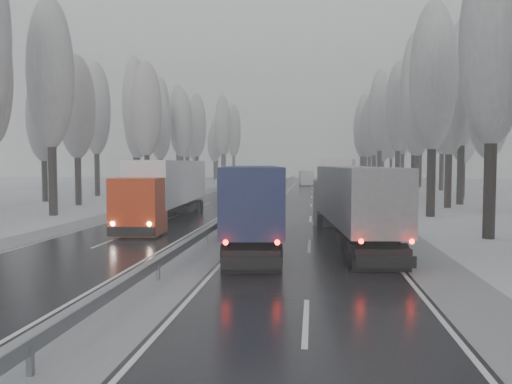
% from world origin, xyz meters
% --- Properties ---
extents(ground, '(260.00, 260.00, 0.00)m').
position_xyz_m(ground, '(0.00, 0.00, 0.00)').
color(ground, silver).
rests_on(ground, ground).
extents(carriageway_right, '(7.50, 200.00, 0.03)m').
position_xyz_m(carriageway_right, '(5.25, 30.00, 0.01)').
color(carriageway_right, black).
rests_on(carriageway_right, ground).
extents(carriageway_left, '(7.50, 200.00, 0.03)m').
position_xyz_m(carriageway_left, '(-5.25, 30.00, 0.01)').
color(carriageway_left, black).
rests_on(carriageway_left, ground).
extents(median_slush, '(3.00, 200.00, 0.04)m').
position_xyz_m(median_slush, '(0.00, 30.00, 0.02)').
color(median_slush, '#909397').
rests_on(median_slush, ground).
extents(shoulder_right, '(2.40, 200.00, 0.04)m').
position_xyz_m(shoulder_right, '(10.20, 30.00, 0.02)').
color(shoulder_right, '#909397').
rests_on(shoulder_right, ground).
extents(shoulder_left, '(2.40, 200.00, 0.04)m').
position_xyz_m(shoulder_left, '(-10.20, 30.00, 0.02)').
color(shoulder_left, '#909397').
rests_on(shoulder_left, ground).
extents(median_guardrail, '(0.12, 200.00, 0.76)m').
position_xyz_m(median_guardrail, '(0.00, 29.99, 0.60)').
color(median_guardrail, slate).
rests_on(median_guardrail, ground).
extents(tree_16, '(3.60, 3.60, 16.53)m').
position_xyz_m(tree_16, '(15.04, 15.67, 10.67)').
color(tree_16, black).
rests_on(tree_16, ground).
extents(tree_18, '(3.60, 3.60, 16.58)m').
position_xyz_m(tree_18, '(14.51, 27.03, 10.70)').
color(tree_18, black).
rests_on(tree_18, ground).
extents(tree_19, '(3.60, 3.60, 14.57)m').
position_xyz_m(tree_19, '(20.02, 31.03, 9.42)').
color(tree_19, black).
rests_on(tree_19, ground).
extents(tree_20, '(3.60, 3.60, 15.71)m').
position_xyz_m(tree_20, '(17.90, 35.17, 10.14)').
color(tree_20, black).
rests_on(tree_20, ground).
extents(tree_21, '(3.60, 3.60, 18.62)m').
position_xyz_m(tree_21, '(20.12, 39.17, 12.00)').
color(tree_21, black).
rests_on(tree_21, ground).
extents(tree_22, '(3.60, 3.60, 15.86)m').
position_xyz_m(tree_22, '(17.02, 45.60, 10.24)').
color(tree_22, black).
rests_on(tree_22, ground).
extents(tree_23, '(3.60, 3.60, 13.55)m').
position_xyz_m(tree_23, '(23.31, 49.60, 8.77)').
color(tree_23, black).
rests_on(tree_23, ground).
extents(tree_24, '(3.60, 3.60, 20.49)m').
position_xyz_m(tree_24, '(17.90, 51.02, 13.19)').
color(tree_24, black).
rests_on(tree_24, ground).
extents(tree_25, '(3.60, 3.60, 19.44)m').
position_xyz_m(tree_25, '(24.81, 55.02, 12.52)').
color(tree_25, black).
rests_on(tree_25, ground).
extents(tree_26, '(3.60, 3.60, 18.78)m').
position_xyz_m(tree_26, '(17.56, 61.27, 12.10)').
color(tree_26, black).
rests_on(tree_26, ground).
extents(tree_27, '(3.60, 3.60, 17.62)m').
position_xyz_m(tree_27, '(24.72, 65.27, 11.36)').
color(tree_27, black).
rests_on(tree_27, ground).
extents(tree_28, '(3.60, 3.60, 19.62)m').
position_xyz_m(tree_28, '(16.34, 71.95, 12.64)').
color(tree_28, black).
rests_on(tree_28, ground).
extents(tree_29, '(3.60, 3.60, 18.11)m').
position_xyz_m(tree_29, '(23.71, 75.95, 11.67)').
color(tree_29, black).
rests_on(tree_29, ground).
extents(tree_30, '(3.60, 3.60, 17.86)m').
position_xyz_m(tree_30, '(16.56, 81.70, 11.52)').
color(tree_30, black).
rests_on(tree_30, ground).
extents(tree_31, '(3.60, 3.60, 18.58)m').
position_xyz_m(tree_31, '(22.48, 85.70, 11.97)').
color(tree_31, black).
rests_on(tree_31, ground).
extents(tree_32, '(3.60, 3.60, 17.33)m').
position_xyz_m(tree_32, '(16.63, 89.21, 11.18)').
color(tree_32, black).
rests_on(tree_32, ground).
extents(tree_33, '(3.60, 3.60, 14.33)m').
position_xyz_m(tree_33, '(19.77, 93.21, 9.26)').
color(tree_33, black).
rests_on(tree_33, ground).
extents(tree_34, '(3.60, 3.60, 17.63)m').
position_xyz_m(tree_34, '(15.73, 96.32, 11.37)').
color(tree_34, black).
rests_on(tree_34, ground).
extents(tree_35, '(3.60, 3.60, 18.25)m').
position_xyz_m(tree_35, '(24.94, 100.32, 11.77)').
color(tree_35, black).
rests_on(tree_35, ground).
extents(tree_36, '(3.60, 3.60, 20.23)m').
position_xyz_m(tree_36, '(17.04, 106.16, 13.02)').
color(tree_36, black).
rests_on(tree_36, ground).
extents(tree_37, '(3.60, 3.60, 16.37)m').
position_xyz_m(tree_37, '(24.02, 110.16, 10.56)').
color(tree_37, black).
rests_on(tree_37, ground).
extents(tree_38, '(3.60, 3.60, 17.97)m').
position_xyz_m(tree_38, '(18.73, 116.73, 11.59)').
color(tree_38, black).
rests_on(tree_38, ground).
extents(tree_39, '(3.60, 3.60, 16.19)m').
position_xyz_m(tree_39, '(21.55, 120.73, 10.45)').
color(tree_39, black).
rests_on(tree_39, ground).
extents(tree_58, '(3.60, 3.60, 17.21)m').
position_xyz_m(tree_58, '(-15.13, 24.57, 11.10)').
color(tree_58, black).
rests_on(tree_58, ground).
extents(tree_60, '(3.60, 3.60, 14.84)m').
position_xyz_m(tree_60, '(-17.75, 34.20, 9.59)').
color(tree_60, black).
rests_on(tree_60, ground).
extents(tree_61, '(3.60, 3.60, 13.95)m').
position_xyz_m(tree_61, '(-23.52, 38.20, 9.02)').
color(tree_61, black).
rests_on(tree_61, ground).
extents(tree_62, '(3.60, 3.60, 16.04)m').
position_xyz_m(tree_62, '(-13.94, 43.73, 10.36)').
color(tree_62, black).
rests_on(tree_62, ground).
extents(tree_63, '(3.60, 3.60, 16.88)m').
position_xyz_m(tree_63, '(-21.85, 47.73, 10.89)').
color(tree_63, black).
rests_on(tree_63, ground).
extents(tree_64, '(3.60, 3.60, 15.42)m').
position_xyz_m(tree_64, '(-18.26, 52.71, 9.96)').
color(tree_64, black).
rests_on(tree_64, ground).
extents(tree_65, '(3.60, 3.60, 19.48)m').
position_xyz_m(tree_65, '(-20.05, 56.71, 12.55)').
color(tree_65, black).
rests_on(tree_65, ground).
extents(tree_66, '(3.60, 3.60, 15.23)m').
position_xyz_m(tree_66, '(-18.16, 62.35, 9.84)').
color(tree_66, black).
rests_on(tree_66, ground).
extents(tree_67, '(3.60, 3.60, 17.09)m').
position_xyz_m(tree_67, '(-19.54, 66.35, 11.03)').
color(tree_67, black).
rests_on(tree_67, ground).
extents(tree_68, '(3.60, 3.60, 16.65)m').
position_xyz_m(tree_68, '(-16.58, 69.11, 10.75)').
color(tree_68, black).
rests_on(tree_68, ground).
extents(tree_69, '(3.60, 3.60, 19.35)m').
position_xyz_m(tree_69, '(-21.42, 73.11, 12.46)').
color(tree_69, black).
rests_on(tree_69, ground).
extents(tree_70, '(3.60, 3.60, 17.09)m').
position_xyz_m(tree_70, '(-16.33, 79.19, 11.03)').
color(tree_70, black).
rests_on(tree_70, ground).
extents(tree_71, '(3.60, 3.60, 19.61)m').
position_xyz_m(tree_71, '(-21.09, 83.19, 12.63)').
color(tree_71, black).
rests_on(tree_71, ground).
extents(tree_72, '(3.60, 3.60, 15.11)m').
position_xyz_m(tree_72, '(-18.93, 88.54, 9.76)').
color(tree_72, black).
rests_on(tree_72, ground).
extents(tree_73, '(3.60, 3.60, 17.22)m').
position_xyz_m(tree_73, '(-21.82, 92.54, 11.11)').
color(tree_73, black).
rests_on(tree_73, ground).
extents(tree_74, '(3.60, 3.60, 19.68)m').
position_xyz_m(tree_74, '(-15.07, 99.33, 12.67)').
color(tree_74, black).
rests_on(tree_74, ground).
extents(tree_75, '(3.60, 3.60, 18.60)m').
position_xyz_m(tree_75, '(-24.20, 103.33, 11.99)').
color(tree_75, black).
rests_on(tree_75, ground).
extents(tree_76, '(3.60, 3.60, 18.55)m').
position_xyz_m(tree_76, '(-14.05, 108.72, 11.95)').
color(tree_76, black).
rests_on(tree_76, ground).
extents(tree_77, '(3.60, 3.60, 14.32)m').
position_xyz_m(tree_77, '(-19.66, 112.72, 9.26)').
color(tree_77, black).
rests_on(tree_77, ground).
extents(tree_78, '(3.60, 3.60, 19.55)m').
position_xyz_m(tree_78, '(-17.56, 115.31, 12.59)').
color(tree_78, black).
rests_on(tree_78, ground).
extents(tree_79, '(3.60, 3.60, 17.07)m').
position_xyz_m(tree_79, '(-20.33, 119.31, 11.01)').
color(tree_79, black).
rests_on(tree_79, ground).
extents(truck_grey_tarp, '(3.84, 15.58, 3.96)m').
position_xyz_m(truck_grey_tarp, '(7.37, 13.24, 2.31)').
color(truck_grey_tarp, '#434247').
rests_on(truck_grey_tarp, ground).
extents(truck_blue_box, '(4.27, 15.70, 3.99)m').
position_xyz_m(truck_blue_box, '(2.31, 12.38, 2.33)').
color(truck_blue_box, '#1B1A41').
rests_on(truck_blue_box, ground).
extents(truck_cream_box, '(4.62, 17.87, 4.55)m').
position_xyz_m(truck_cream_box, '(8.19, 38.84, 2.65)').
color(truck_cream_box, beige).
rests_on(truck_cream_box, ground).
extents(box_truck_distant, '(2.91, 7.67, 2.80)m').
position_xyz_m(box_truck_distant, '(4.12, 80.39, 1.43)').
color(box_truck_distant, '#B6BABE').
rests_on(box_truck_distant, ground).
extents(truck_red_white, '(3.50, 16.99, 4.33)m').
position_xyz_m(truck_red_white, '(-4.68, 20.82, 2.53)').
color(truck_red_white, '#B32809').
rests_on(truck_red_white, ground).
extents(truck_red_red, '(2.62, 15.96, 4.08)m').
position_xyz_m(truck_red_red, '(-7.95, 32.03, 2.38)').
color(truck_red_red, red).
rests_on(truck_red_red, ground).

